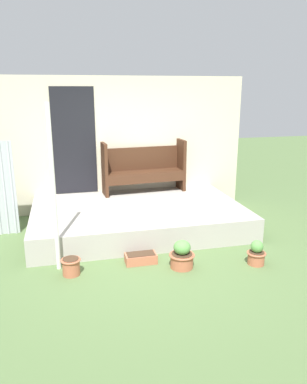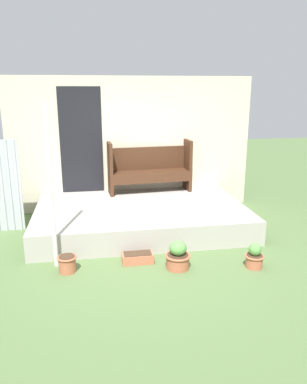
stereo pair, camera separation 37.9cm
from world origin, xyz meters
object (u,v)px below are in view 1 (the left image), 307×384
Objects in this scene: flower_pot_left at (71,266)px; flower_pot_middle at (182,256)px; bench at (144,167)px; planter_box_rect at (141,258)px; flower_pot_right at (256,254)px; support_post at (53,190)px.

flower_pot_middle reaches higher than flower_pot_left.
bench is at bearing 57.93° from flower_pot_left.
planter_box_rect is at bearing -107.22° from bench.
bench reaches higher than flower_pot_left.
bench is 3.70× the size of planter_box_rect.
flower_pot_right is 0.80× the size of planter_box_rect.
support_post is 2.74m from bench.
flower_pot_left is 0.60× the size of planter_box_rect.
flower_pot_left is (-1.50, -2.39, -0.77)m from bench.
flower_pot_right is at bearing -8.28° from flower_pot_middle.
flower_pot_middle reaches higher than flower_pot_right.
flower_pot_left is at bearing 174.42° from flower_pot_middle.
bench is at bearing 110.77° from flower_pot_right.
bench is 2.92m from flower_pot_left.
bench reaches higher than planter_box_rect.
planter_box_rect is at bearing 7.42° from flower_pot_left.
flower_pot_left is 1.48m from flower_pot_middle.
flower_pot_right is at bearing -6.70° from flower_pot_left.
flower_pot_left is at bearing -172.58° from planter_box_rect.
flower_pot_right is (1.04, -0.15, -0.02)m from flower_pot_middle.
flower_pot_left is at bearing 173.30° from flower_pot_right.
bench is at bearing 76.67° from planter_box_rect.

